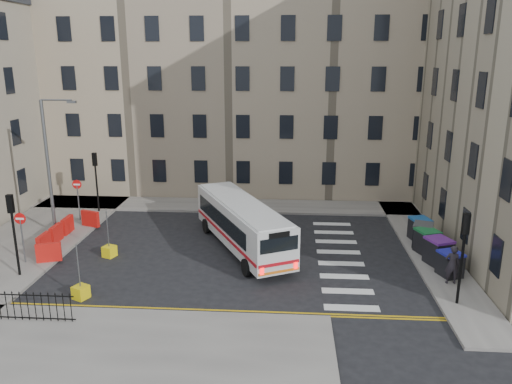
# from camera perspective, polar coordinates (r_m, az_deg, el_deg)

# --- Properties ---
(ground) EXTENTS (120.00, 120.00, 0.00)m
(ground) POSITION_cam_1_polar(r_m,az_deg,el_deg) (27.89, 1.21, -6.97)
(ground) COLOR black
(ground) RESTS_ON ground
(pavement_north) EXTENTS (36.00, 3.20, 0.15)m
(pavement_north) POSITION_cam_1_polar(r_m,az_deg,el_deg) (36.66, -7.54, -1.46)
(pavement_north) COLOR slate
(pavement_north) RESTS_ON ground
(pavement_east) EXTENTS (2.40, 26.00, 0.15)m
(pavement_east) POSITION_cam_1_polar(r_m,az_deg,el_deg) (32.53, 17.66, -4.27)
(pavement_east) COLOR slate
(pavement_east) RESTS_ON ground
(pavement_west) EXTENTS (6.00, 22.00, 0.15)m
(pavement_west) POSITION_cam_1_polar(r_m,az_deg,el_deg) (32.54, -24.25, -4.93)
(pavement_west) COLOR slate
(pavement_west) RESTS_ON ground
(pavement_sw) EXTENTS (20.00, 6.00, 0.15)m
(pavement_sw) POSITION_cam_1_polar(r_m,az_deg,el_deg) (20.66, -20.96, -16.38)
(pavement_sw) COLOR slate
(pavement_sw) RESTS_ON ground
(terrace_north) EXTENTS (38.30, 10.80, 17.20)m
(terrace_north) POSITION_cam_1_polar(r_m,az_deg,el_deg) (42.13, -7.45, 12.54)
(terrace_north) COLOR gray
(terrace_north) RESTS_ON ground
(traffic_light_east) EXTENTS (0.28, 0.22, 4.10)m
(traffic_light_east) POSITION_cam_1_polar(r_m,az_deg,el_deg) (22.92, 22.64, -5.58)
(traffic_light_east) COLOR black
(traffic_light_east) RESTS_ON pavement_east
(traffic_light_nw) EXTENTS (0.28, 0.22, 4.10)m
(traffic_light_nw) POSITION_cam_1_polar(r_m,az_deg,el_deg) (35.72, -17.85, 2.11)
(traffic_light_nw) COLOR black
(traffic_light_nw) RESTS_ON pavement_west
(traffic_light_sw) EXTENTS (0.28, 0.22, 4.10)m
(traffic_light_sw) POSITION_cam_1_polar(r_m,az_deg,el_deg) (26.61, -26.04, -3.14)
(traffic_light_sw) COLOR black
(traffic_light_sw) RESTS_ON pavement_west
(streetlamp) EXTENTS (0.50, 0.22, 8.14)m
(streetlamp) POSITION_cam_1_polar(r_m,az_deg,el_deg) (31.82, -22.67, 2.81)
(streetlamp) COLOR #595B5E
(streetlamp) RESTS_ON pavement_west
(no_entry_north) EXTENTS (0.60, 0.08, 3.00)m
(no_entry_north) POSITION_cam_1_polar(r_m,az_deg,el_deg) (34.30, -19.72, 0.05)
(no_entry_north) COLOR #595B5E
(no_entry_north) RESTS_ON pavement_west
(no_entry_south) EXTENTS (0.60, 0.08, 3.00)m
(no_entry_south) POSITION_cam_1_polar(r_m,az_deg,el_deg) (28.32, -25.26, -3.68)
(no_entry_south) COLOR #595B5E
(no_entry_south) RESTS_ON pavement_west
(roadworks_barriers) EXTENTS (1.66, 6.26, 1.00)m
(roadworks_barriers) POSITION_cam_1_polar(r_m,az_deg,el_deg) (30.97, -21.25, -4.46)
(roadworks_barriers) COLOR red
(roadworks_barriers) RESTS_ON pavement_west
(bus) EXTENTS (6.36, 9.74, 2.67)m
(bus) POSITION_cam_1_polar(r_m,az_deg,el_deg) (27.98, -1.62, -3.53)
(bus) COLOR silver
(bus) RESTS_ON ground
(wheelie_bin_a) EXTENTS (1.29, 1.37, 1.22)m
(wheelie_bin_a) POSITION_cam_1_polar(r_m,az_deg,el_deg) (26.36, 21.30, -7.65)
(wheelie_bin_a) COLOR black
(wheelie_bin_a) RESTS_ON pavement_east
(wheelie_bin_b) EXTENTS (1.47, 1.57, 1.38)m
(wheelie_bin_b) POSITION_cam_1_polar(r_m,az_deg,el_deg) (27.53, 20.11, -6.37)
(wheelie_bin_b) COLOR black
(wheelie_bin_b) RESTS_ON pavement_east
(wheelie_bin_c) EXTENTS (1.38, 1.48, 1.32)m
(wheelie_bin_c) POSITION_cam_1_polar(r_m,az_deg,el_deg) (28.84, 18.95, -5.34)
(wheelie_bin_c) COLOR black
(wheelie_bin_c) RESTS_ON pavement_east
(wheelie_bin_d) EXTENTS (1.38, 1.47, 1.32)m
(wheelie_bin_d) POSITION_cam_1_polar(r_m,az_deg,el_deg) (29.78, 18.51, -4.65)
(wheelie_bin_d) COLOR black
(wheelie_bin_d) RESTS_ON pavement_east
(wheelie_bin_e) EXTENTS (1.27, 1.38, 1.30)m
(wheelie_bin_e) POSITION_cam_1_polar(r_m,az_deg,el_deg) (30.74, 18.19, -4.02)
(wheelie_bin_e) COLOR black
(wheelie_bin_e) RESTS_ON pavement_east
(pedestrian) EXTENTS (0.69, 0.46, 1.89)m
(pedestrian) POSITION_cam_1_polar(r_m,az_deg,el_deg) (25.41, 21.50, -7.73)
(pedestrian) COLOR black
(pedestrian) RESTS_ON pavement_east
(bollard_yellow) EXTENTS (0.77, 0.77, 0.60)m
(bollard_yellow) POSITION_cam_1_polar(r_m,az_deg,el_deg) (28.44, -16.41, -6.52)
(bollard_yellow) COLOR yellow
(bollard_yellow) RESTS_ON ground
(bollard_chevron) EXTENTS (0.80, 0.80, 0.60)m
(bollard_chevron) POSITION_cam_1_polar(r_m,az_deg,el_deg) (24.21, -19.38, -10.75)
(bollard_chevron) COLOR #D9BE0C
(bollard_chevron) RESTS_ON ground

